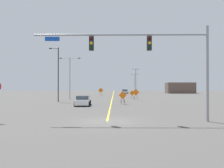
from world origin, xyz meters
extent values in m
plane|color=#4C4947|center=(0.00, 0.00, 0.00)|extent=(203.18, 203.18, 0.00)
cube|color=yellow|center=(0.00, 56.44, 0.00)|extent=(0.16, 112.88, 0.01)
cylinder|color=gray|center=(7.44, 0.00, 3.55)|extent=(0.20, 0.20, 7.10)
cylinder|color=gray|center=(0.99, 0.00, 6.45)|extent=(12.91, 0.14, 0.14)
cube|color=black|center=(3.14, 0.00, 5.80)|extent=(0.34, 0.32, 1.05)
sphere|color=#3A0503|center=(3.14, -0.17, 6.15)|extent=(0.22, 0.22, 0.22)
sphere|color=yellow|center=(3.14, -0.17, 5.80)|extent=(0.22, 0.22, 0.22)
sphere|color=black|center=(3.14, -0.17, 5.45)|extent=(0.22, 0.22, 0.22)
cube|color=black|center=(-1.16, 0.00, 5.80)|extent=(0.34, 0.32, 1.05)
sphere|color=#3A0503|center=(-1.16, -0.17, 6.15)|extent=(0.22, 0.22, 0.22)
sphere|color=yellow|center=(-1.16, -0.17, 5.80)|extent=(0.22, 0.22, 0.22)
sphere|color=black|center=(-1.16, -0.17, 5.45)|extent=(0.22, 0.22, 0.22)
cube|color=#1447B7|center=(-4.10, 0.00, 6.16)|extent=(1.10, 0.03, 0.32)
cylinder|color=black|center=(-8.82, 20.33, 4.50)|extent=(0.16, 0.16, 9.00)
cylinder|color=black|center=(-9.48, 20.33, 8.85)|extent=(1.31, 0.08, 0.08)
cube|color=#262628|center=(-10.13, 20.33, 8.85)|extent=(0.44, 0.24, 0.14)
cylinder|color=gray|center=(8.71, 76.15, 3.79)|extent=(0.16, 0.16, 7.58)
cylinder|color=gray|center=(8.06, 76.15, 7.43)|extent=(1.29, 0.08, 0.08)
cube|color=#262628|center=(7.42, 76.15, 7.43)|extent=(0.44, 0.24, 0.14)
cylinder|color=gray|center=(9.36, 76.15, 7.43)|extent=(1.29, 0.08, 0.08)
cube|color=#262628|center=(10.00, 76.15, 7.43)|extent=(0.44, 0.24, 0.14)
cylinder|color=black|center=(9.39, 78.31, 4.92)|extent=(0.16, 0.16, 9.84)
cylinder|color=black|center=(8.77, 78.31, 9.69)|extent=(1.23, 0.08, 0.08)
cube|color=#262628|center=(8.15, 78.31, 9.69)|extent=(0.44, 0.24, 0.14)
cylinder|color=black|center=(10.00, 78.31, 9.69)|extent=(1.23, 0.08, 0.08)
cube|color=#262628|center=(10.62, 78.31, 9.69)|extent=(0.44, 0.24, 0.14)
cylinder|color=gray|center=(-8.38, 27.70, 4.14)|extent=(0.16, 0.16, 8.27)
cylinder|color=gray|center=(-9.31, 27.70, 8.12)|extent=(1.86, 0.08, 0.08)
cube|color=#262628|center=(-10.24, 27.70, 8.12)|extent=(0.44, 0.24, 0.14)
cylinder|color=gray|center=(-7.44, 27.70, 8.12)|extent=(1.86, 0.08, 0.08)
cube|color=#262628|center=(-6.51, 27.70, 8.12)|extent=(0.44, 0.24, 0.14)
cube|color=orange|center=(-3.18, 42.53, 1.46)|extent=(1.39, 0.25, 1.40)
cylinder|color=black|center=(-3.45, 42.57, 0.37)|extent=(0.05, 0.05, 0.74)
cylinder|color=black|center=(-2.91, 42.48, 0.37)|extent=(0.05, 0.05, 0.74)
cube|color=orange|center=(1.84, 20.65, 1.16)|extent=(1.08, 0.10, 1.08)
cylinder|color=black|center=(1.63, 20.64, 0.30)|extent=(0.05, 0.05, 0.60)
cylinder|color=black|center=(2.05, 20.67, 0.30)|extent=(0.05, 0.05, 0.60)
cube|color=orange|center=(1.69, 15.48, 1.30)|extent=(1.16, 0.21, 1.17)
cylinder|color=black|center=(1.47, 15.44, 0.35)|extent=(0.05, 0.05, 0.70)
cylinder|color=black|center=(1.92, 15.51, 0.35)|extent=(0.05, 0.05, 0.70)
cube|color=orange|center=(4.09, 28.93, 1.17)|extent=(1.12, 0.15, 1.12)
cylinder|color=black|center=(3.88, 28.95, 0.29)|extent=(0.05, 0.05, 0.59)
cylinder|color=black|center=(4.31, 28.91, 0.29)|extent=(0.05, 0.05, 0.59)
cube|color=orange|center=(4.51, 25.52, 1.43)|extent=(1.30, 0.26, 1.31)
cylinder|color=black|center=(4.26, 25.56, 0.38)|extent=(0.05, 0.05, 0.76)
cylinder|color=black|center=(4.76, 25.48, 0.38)|extent=(0.05, 0.05, 0.76)
cube|color=#B7BABF|center=(3.88, 60.48, 0.52)|extent=(2.10, 4.45, 0.71)
cube|color=#333D47|center=(3.89, 60.26, 1.15)|extent=(1.80, 2.13, 0.55)
cylinder|color=black|center=(4.76, 62.05, 0.32)|extent=(0.25, 0.65, 0.64)
cylinder|color=black|center=(2.86, 61.96, 0.32)|extent=(0.25, 0.65, 0.64)
cylinder|color=black|center=(4.90, 58.99, 0.32)|extent=(0.25, 0.65, 0.64)
cylinder|color=black|center=(3.00, 58.91, 0.32)|extent=(0.25, 0.65, 0.64)
cube|color=white|center=(-3.74, 13.47, 0.49)|extent=(2.03, 4.38, 0.67)
cube|color=#333D47|center=(-3.75, 13.68, 1.08)|extent=(1.75, 2.64, 0.50)
cylinder|color=black|center=(-4.55, 11.92, 0.32)|extent=(0.26, 0.65, 0.64)
cylinder|color=black|center=(-2.76, 12.02, 0.32)|extent=(0.26, 0.65, 0.64)
cylinder|color=black|center=(-4.72, 14.92, 0.32)|extent=(0.26, 0.65, 0.64)
cylinder|color=black|center=(-2.93, 15.01, 0.32)|extent=(0.26, 0.65, 0.64)
cube|color=brown|center=(23.75, 63.39, 1.91)|extent=(9.65, 5.30, 3.81)
camera|label=1|loc=(0.60, -16.67, 2.64)|focal=35.98mm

